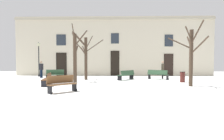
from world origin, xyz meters
TOP-DOWN VIEW (x-y plane):
  - ground_plane at (0.00, 0.00)m, footprint 35.00×35.00m
  - building_facade at (-0.00, 9.30)m, footprint 21.88×0.60m
  - tree_left_of_center at (-2.87, 2.05)m, footprint 1.29×2.48m
  - tree_foreground at (-2.41, 4.22)m, footprint 2.78×1.85m
  - tree_right_of_center at (5.29, -0.27)m, footprint 2.06×2.36m
  - streetlamp at (-7.85, 7.74)m, footprint 0.30×0.30m
  - litter_bin at (5.53, 2.33)m, footprint 0.41×0.41m
  - bench_by_litter_bin at (-2.58, -3.16)m, footprint 1.49×1.47m
  - bench_facing_shops at (4.04, 4.67)m, footprint 1.80×1.41m
  - bench_back_to_back_left at (-4.39, -0.10)m, footprint 0.78×1.90m
  - bench_far_corner at (1.19, 4.20)m, footprint 1.55×1.77m
  - bench_back_to_back_right at (-5.25, 4.64)m, footprint 1.64×0.70m
  - person_strolling at (4.62, 5.45)m, footprint 0.31×0.42m
  - person_near_bench at (-7.04, 6.17)m, footprint 0.33×0.43m

SIDE VIEW (x-z plane):
  - ground_plane at x=0.00m, z-range 0.00..0.00m
  - litter_bin at x=5.53m, z-range 0.00..0.83m
  - bench_far_corner at x=1.19m, z-range 0.01..0.86m
  - bench_back_to_back_left at x=-4.39m, z-range 0.02..0.87m
  - bench_back_to_back_right at x=-5.25m, z-range 0.01..0.88m
  - bench_facing_shops at x=4.04m, z-range 0.02..0.87m
  - bench_by_litter_bin at x=-2.58m, z-range 0.01..0.92m
  - person_near_bench at x=-7.04m, z-range 0.08..1.72m
  - person_strolling at x=4.62m, z-range 0.09..1.74m
  - tree_foreground at x=-2.41m, z-range 0.01..4.26m
  - tree_right_of_center at x=5.29m, z-range 0.05..4.24m
  - tree_left_of_center at x=-2.87m, z-range -0.03..4.37m
  - streetlamp at x=-7.85m, z-range 0.41..4.02m
  - building_facade at x=0.00m, z-range 0.06..6.58m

